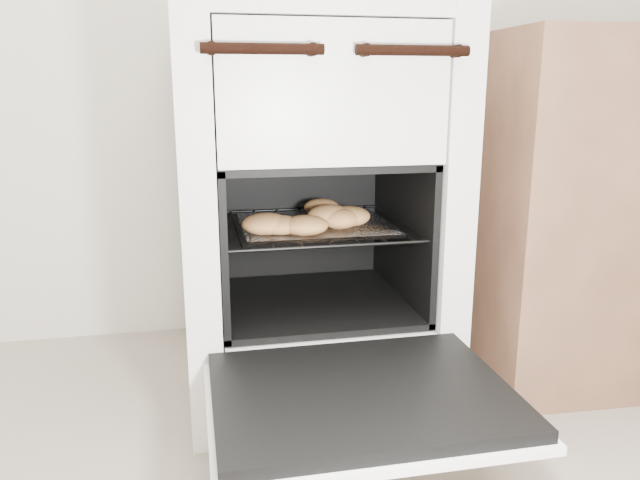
{
  "coord_description": "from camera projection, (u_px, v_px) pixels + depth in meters",
  "views": [
    {
      "loc": [
        -0.24,
        -0.33,
        0.75
      ],
      "look_at": [
        0.03,
        1.01,
        0.4
      ],
      "focal_mm": 35.0,
      "sensor_mm": 36.0,
      "label": 1
    }
  ],
  "objects": [
    {
      "name": "stove",
      "position": [
        308.0,
        206.0,
        1.54
      ],
      "size": [
        0.61,
        0.68,
        0.93
      ],
      "color": "silver",
      "rests_on": "ground"
    },
    {
      "name": "oven_door",
      "position": [
        361.0,
        398.0,
        1.12
      ],
      "size": [
        0.55,
        0.43,
        0.04
      ],
      "color": "black",
      "rests_on": "stove"
    },
    {
      "name": "oven_rack",
      "position": [
        313.0,
        225.0,
        1.49
      ],
      "size": [
        0.44,
        0.43,
        0.01
      ],
      "color": "black",
      "rests_on": "stove"
    },
    {
      "name": "foil_sheet",
      "position": [
        315.0,
        225.0,
        1.47
      ],
      "size": [
        0.34,
        0.3,
        0.01
      ],
      "primitive_type": "cube",
      "color": "silver",
      "rests_on": "oven_rack"
    },
    {
      "name": "baked_rolls",
      "position": [
        312.0,
        219.0,
        1.41
      ],
      "size": [
        0.32,
        0.31,
        0.05
      ],
      "color": "#BD854B",
      "rests_on": "foil_sheet"
    },
    {
      "name": "counter",
      "position": [
        626.0,
        204.0,
        1.68
      ],
      "size": [
        0.89,
        0.62,
        0.87
      ],
      "primitive_type": "cube",
      "rotation": [
        0.0,
        0.0,
        -0.04
      ],
      "color": "brown",
      "rests_on": "ground"
    }
  ]
}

